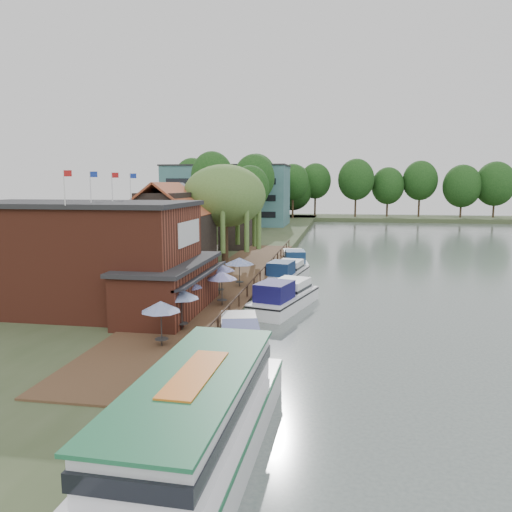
# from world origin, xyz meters

# --- Properties ---
(ground) EXTENTS (260.00, 260.00, 0.00)m
(ground) POSITION_xyz_m (0.00, 0.00, 0.00)
(ground) COLOR #4E5A57
(ground) RESTS_ON ground
(land_bank) EXTENTS (50.00, 140.00, 1.00)m
(land_bank) POSITION_xyz_m (-30.00, 35.00, 0.50)
(land_bank) COLOR #384728
(land_bank) RESTS_ON ground
(quay_deck) EXTENTS (6.00, 50.00, 0.10)m
(quay_deck) POSITION_xyz_m (-8.00, 10.00, 1.05)
(quay_deck) COLOR #47301E
(quay_deck) RESTS_ON land_bank
(quay_rail) EXTENTS (0.20, 49.00, 1.00)m
(quay_rail) POSITION_xyz_m (-5.30, 10.50, 1.50)
(quay_rail) COLOR black
(quay_rail) RESTS_ON land_bank
(pub) EXTENTS (20.00, 11.00, 7.30)m
(pub) POSITION_xyz_m (-14.00, -1.00, 4.65)
(pub) COLOR maroon
(pub) RESTS_ON land_bank
(hotel_block) EXTENTS (25.40, 12.40, 12.30)m
(hotel_block) POSITION_xyz_m (-22.00, 70.00, 7.15)
(hotel_block) COLOR #38666B
(hotel_block) RESTS_ON land_bank
(cottage_a) EXTENTS (8.60, 7.60, 8.50)m
(cottage_a) POSITION_xyz_m (-15.00, 14.00, 5.25)
(cottage_a) COLOR black
(cottage_a) RESTS_ON land_bank
(cottage_b) EXTENTS (9.60, 8.60, 8.50)m
(cottage_b) POSITION_xyz_m (-18.00, 24.00, 5.25)
(cottage_b) COLOR beige
(cottage_b) RESTS_ON land_bank
(cottage_c) EXTENTS (7.60, 7.60, 8.50)m
(cottage_c) POSITION_xyz_m (-14.00, 33.00, 5.25)
(cottage_c) COLOR black
(cottage_c) RESTS_ON land_bank
(willow) EXTENTS (8.60, 8.60, 10.43)m
(willow) POSITION_xyz_m (-10.50, 19.00, 6.21)
(willow) COLOR #476B2D
(willow) RESTS_ON land_bank
(umbrella_0) EXTENTS (2.07, 2.07, 2.38)m
(umbrella_0) POSITION_xyz_m (-7.56, -7.91, 2.29)
(umbrella_0) COLOR navy
(umbrella_0) RESTS_ON quay_deck
(umbrella_1) EXTENTS (2.05, 2.05, 2.38)m
(umbrella_1) POSITION_xyz_m (-7.43, -4.95, 2.29)
(umbrella_1) COLOR navy
(umbrella_1) RESTS_ON quay_deck
(umbrella_2) EXTENTS (2.00, 2.00, 2.38)m
(umbrella_2) POSITION_xyz_m (-8.04, -2.00, 2.29)
(umbrella_2) COLOR #1A1A92
(umbrella_2) RESTS_ON quay_deck
(umbrella_3) EXTENTS (2.17, 2.17, 2.38)m
(umbrella_3) POSITION_xyz_m (-6.53, 1.13, 2.29)
(umbrella_3) COLOR navy
(umbrella_3) RESTS_ON quay_deck
(umbrella_4) EXTENTS (2.40, 2.40, 2.38)m
(umbrella_4) POSITION_xyz_m (-7.54, 4.48, 2.29)
(umbrella_4) COLOR navy
(umbrella_4) RESTS_ON quay_deck
(umbrella_5) EXTENTS (2.46, 2.46, 2.38)m
(umbrella_5) POSITION_xyz_m (-6.63, 7.64, 2.29)
(umbrella_5) COLOR navy
(umbrella_5) RESTS_ON quay_deck
(cruiser_0) EXTENTS (4.87, 9.36, 2.13)m
(cruiser_0) POSITION_xyz_m (-3.97, -5.38, 1.06)
(cruiser_0) COLOR silver
(cruiser_0) RESTS_ON ground
(cruiser_1) EXTENTS (5.63, 10.28, 2.37)m
(cruiser_1) POSITION_xyz_m (-2.70, 5.20, 1.19)
(cruiser_1) COLOR white
(cruiser_1) RESTS_ON ground
(cruiser_2) EXTENTS (4.52, 9.77, 2.26)m
(cruiser_2) POSITION_xyz_m (-3.66, 15.55, 1.13)
(cruiser_2) COLOR silver
(cruiser_2) RESTS_ON ground
(cruiser_3) EXTENTS (4.51, 9.80, 2.27)m
(cruiser_3) POSITION_xyz_m (-3.63, 23.48, 1.13)
(cruiser_3) COLOR white
(cruiser_3) RESTS_ON ground
(tour_boat) EXTENTS (4.55, 14.87, 3.22)m
(tour_boat) POSITION_xyz_m (-3.25, -17.07, 1.61)
(tour_boat) COLOR silver
(tour_boat) RESTS_ON ground
(swan) EXTENTS (0.44, 0.44, 0.44)m
(swan) POSITION_xyz_m (-4.50, -12.44, 0.22)
(swan) COLOR white
(swan) RESTS_ON ground
(bank_tree_0) EXTENTS (6.47, 6.47, 13.38)m
(bank_tree_0) POSITION_xyz_m (-18.20, 43.56, 7.69)
(bank_tree_0) COLOR #143811
(bank_tree_0) RESTS_ON land_bank
(bank_tree_1) EXTENTS (6.41, 6.41, 11.49)m
(bank_tree_1) POSITION_xyz_m (-13.56, 50.75, 6.74)
(bank_tree_1) COLOR #143811
(bank_tree_1) RESTS_ON land_bank
(bank_tree_2) EXTENTS (7.49, 7.49, 13.83)m
(bank_tree_2) POSITION_xyz_m (-14.30, 58.93, 7.92)
(bank_tree_2) COLOR #143811
(bank_tree_2) RESTS_ON land_bank
(bank_tree_3) EXTENTS (8.94, 8.94, 15.15)m
(bank_tree_3) POSITION_xyz_m (-17.51, 79.94, 8.57)
(bank_tree_3) COLOR #143811
(bank_tree_3) RESTS_ON land_bank
(bank_tree_4) EXTENTS (6.57, 6.57, 12.46)m
(bank_tree_4) POSITION_xyz_m (-13.76, 85.92, 7.23)
(bank_tree_4) COLOR #143811
(bank_tree_4) RESTS_ON land_bank
(bank_tree_5) EXTENTS (7.72, 7.72, 13.34)m
(bank_tree_5) POSITION_xyz_m (-10.44, 92.56, 7.67)
(bank_tree_5) COLOR #143811
(bank_tree_5) RESTS_ON land_bank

